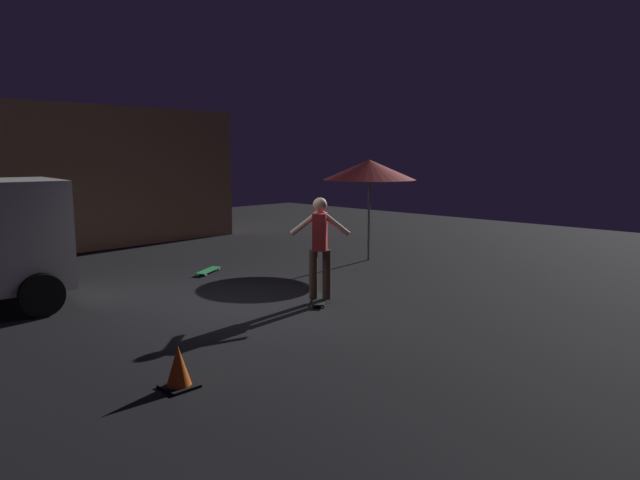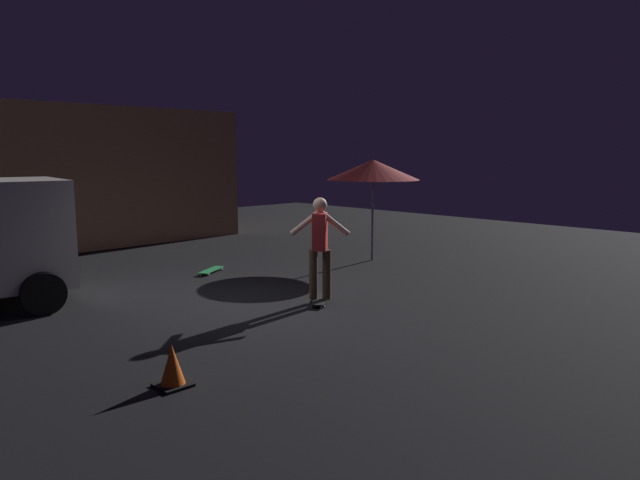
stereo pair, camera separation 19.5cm
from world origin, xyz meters
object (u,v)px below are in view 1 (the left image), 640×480
at_px(patio_umbrella, 369,170).
at_px(skateboard_spare, 208,271).
at_px(skater, 320,241).
at_px(skateboard_ridden, 320,300).
at_px(traffic_cone, 179,368).

distance_m(patio_umbrella, skateboard_spare, 4.24).
relative_size(skateboard_spare, skater, 0.47).
relative_size(patio_umbrella, skateboard_ridden, 3.15).
bearing_deg(skater, patio_umbrella, 28.34).
xyz_separation_m(skateboard_ridden, skateboard_spare, (0.12, 3.32, 0.00)).
relative_size(skater, traffic_cone, 3.63).
height_order(skater, traffic_cone, skater).
bearing_deg(skateboard_ridden, patio_umbrella, 28.34).
bearing_deg(patio_umbrella, skateboard_ridden, -151.66).
xyz_separation_m(skateboard_ridden, traffic_cone, (-3.54, -1.38, 0.16)).
xyz_separation_m(skateboard_spare, skater, (-0.12, -3.32, 0.98)).
height_order(skateboard_ridden, skater, skater).
relative_size(skateboard_ridden, traffic_cone, 1.59).
distance_m(skateboard_ridden, traffic_cone, 3.80).
xyz_separation_m(patio_umbrella, skater, (-3.57, -1.93, -1.04)).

